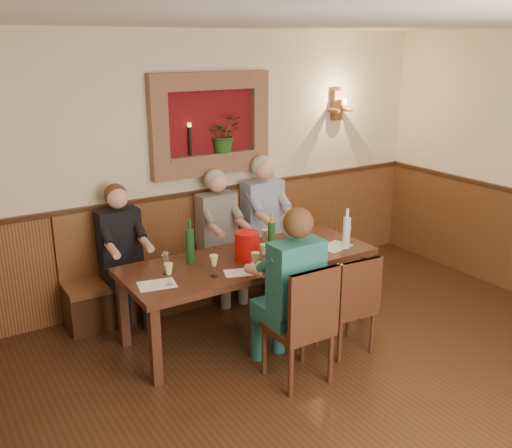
% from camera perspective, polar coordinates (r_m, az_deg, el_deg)
% --- Properties ---
extents(ground_plane, '(6.00, 6.00, 0.00)m').
position_cam_1_polar(ground_plane, '(4.41, 12.96, -19.95)').
color(ground_plane, '#34190E').
rests_on(ground_plane, ground).
extents(room_shell, '(6.04, 6.04, 2.82)m').
position_cam_1_polar(room_shell, '(3.60, 15.02, 4.72)').
color(room_shell, beige).
rests_on(room_shell, ground).
extents(wainscoting, '(6.02, 6.02, 1.15)m').
position_cam_1_polar(wainscoting, '(4.08, 13.54, -13.38)').
color(wainscoting, '#4E2E16').
rests_on(wainscoting, ground).
extents(wall_niche, '(1.36, 0.30, 1.06)m').
position_cam_1_polar(wall_niche, '(6.09, -4.19, 9.56)').
color(wall_niche, '#600D12').
rests_on(wall_niche, ground).
extents(wall_sconce, '(0.25, 0.20, 0.35)m').
position_cam_1_polar(wall_sconce, '(6.99, 8.17, 11.60)').
color(wall_sconce, '#4E2E16').
rests_on(wall_sconce, ground).
extents(dining_table, '(2.40, 0.90, 0.75)m').
position_cam_1_polar(dining_table, '(5.34, -0.62, -4.15)').
color(dining_table, black).
rests_on(dining_table, ground).
extents(bench, '(3.00, 0.45, 1.11)m').
position_cam_1_polar(bench, '(6.23, -5.18, -4.38)').
color(bench, '#381E0F').
rests_on(bench, ground).
extents(chair_near_left, '(0.47, 0.47, 1.03)m').
position_cam_1_polar(chair_near_left, '(4.75, 4.29, -12.13)').
color(chair_near_left, black).
rests_on(chair_near_left, ground).
extents(chair_near_right, '(0.44, 0.44, 0.92)m').
position_cam_1_polar(chair_near_right, '(5.24, 8.99, -9.73)').
color(chair_near_right, black).
rests_on(chair_near_right, ground).
extents(person_bench_left, '(0.40, 0.49, 1.39)m').
position_cam_1_polar(person_bench_left, '(5.72, -13.04, -4.21)').
color(person_bench_left, black).
rests_on(person_bench_left, ground).
extents(person_bench_mid, '(0.41, 0.50, 1.40)m').
position_cam_1_polar(person_bench_mid, '(6.12, -3.52, -2.24)').
color(person_bench_mid, '#5A5552').
rests_on(person_bench_mid, ground).
extents(person_bench_right, '(0.45, 0.55, 1.49)m').
position_cam_1_polar(person_bench_right, '(6.39, 1.09, -0.95)').
color(person_bench_right, navy).
rests_on(person_bench_right, ground).
extents(person_chair_front, '(0.44, 0.54, 1.46)m').
position_cam_1_polar(person_chair_front, '(4.72, 3.27, -8.12)').
color(person_chair_front, navy).
rests_on(person_chair_front, ground).
extents(spittoon_bucket, '(0.30, 0.30, 0.26)m').
position_cam_1_polar(spittoon_bucket, '(5.25, -0.92, -2.16)').
color(spittoon_bucket, red).
rests_on(spittoon_bucket, dining_table).
extents(wine_bottle_green_a, '(0.08, 0.08, 0.39)m').
position_cam_1_polar(wine_bottle_green_a, '(5.39, 1.56, -1.27)').
color(wine_bottle_green_a, '#19471E').
rests_on(wine_bottle_green_a, dining_table).
extents(wine_bottle_green_b, '(0.10, 0.10, 0.40)m').
position_cam_1_polar(wine_bottle_green_b, '(5.17, -6.60, -2.14)').
color(wine_bottle_green_b, '#19471E').
rests_on(wine_bottle_green_b, dining_table).
extents(water_bottle, '(0.10, 0.10, 0.40)m').
position_cam_1_polar(water_bottle, '(5.58, 9.03, -0.79)').
color(water_bottle, silver).
rests_on(water_bottle, dining_table).
extents(tasting_sheet_a, '(0.34, 0.28, 0.00)m').
position_cam_1_polar(tasting_sheet_a, '(4.81, -9.88, -5.99)').
color(tasting_sheet_a, white).
rests_on(tasting_sheet_a, dining_table).
extents(tasting_sheet_b, '(0.32, 0.27, 0.00)m').
position_cam_1_polar(tasting_sheet_b, '(5.14, 1.12, -4.11)').
color(tasting_sheet_b, white).
rests_on(tasting_sheet_b, dining_table).
extents(tasting_sheet_c, '(0.36, 0.29, 0.00)m').
position_cam_1_polar(tasting_sheet_c, '(5.65, 7.89, -2.23)').
color(tasting_sheet_c, white).
rests_on(tasting_sheet_c, dining_table).
extents(tasting_sheet_d, '(0.29, 0.25, 0.00)m').
position_cam_1_polar(tasting_sheet_d, '(4.98, -1.73, -4.88)').
color(tasting_sheet_d, white).
rests_on(tasting_sheet_d, dining_table).
extents(wine_glass_0, '(0.08, 0.08, 0.19)m').
position_cam_1_polar(wine_glass_0, '(4.75, -8.71, -5.00)').
color(wine_glass_0, '#E5E88B').
rests_on(wine_glass_0, dining_table).
extents(wine_glass_1, '(0.08, 0.08, 0.19)m').
position_cam_1_polar(wine_glass_1, '(5.13, 0.80, -3.05)').
color(wine_glass_1, '#E5E88B').
rests_on(wine_glass_1, dining_table).
extents(wine_glass_2, '(0.08, 0.08, 0.19)m').
position_cam_1_polar(wine_glass_2, '(5.69, 4.68, -0.98)').
color(wine_glass_2, '#E5E88B').
rests_on(wine_glass_2, dining_table).
extents(wine_glass_3, '(0.08, 0.08, 0.19)m').
position_cam_1_polar(wine_glass_3, '(5.70, 9.14, -1.13)').
color(wine_glass_3, white).
rests_on(wine_glass_3, dining_table).
extents(wine_glass_4, '(0.08, 0.08, 0.19)m').
position_cam_1_polar(wine_glass_4, '(5.51, 0.86, -1.55)').
color(wine_glass_4, '#E5E88B').
rests_on(wine_glass_4, dining_table).
extents(wine_glass_5, '(0.08, 0.08, 0.19)m').
position_cam_1_polar(wine_glass_5, '(5.37, 5.25, -2.15)').
color(wine_glass_5, white).
rests_on(wine_glass_5, dining_table).
extents(wine_glass_6, '(0.08, 0.08, 0.19)m').
position_cam_1_polar(wine_glass_6, '(4.98, -8.99, -3.90)').
color(wine_glass_6, white).
rests_on(wine_glass_6, dining_table).
extents(wine_glass_7, '(0.08, 0.08, 0.19)m').
position_cam_1_polar(wine_glass_7, '(4.88, -4.22, -4.19)').
color(wine_glass_7, '#E5E88B').
rests_on(wine_glass_7, dining_table).
extents(wine_glass_8, '(0.08, 0.08, 0.19)m').
position_cam_1_polar(wine_glass_8, '(4.93, -0.06, -3.93)').
color(wine_glass_8, '#E5E88B').
rests_on(wine_glass_8, dining_table).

